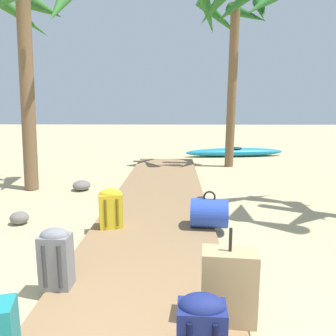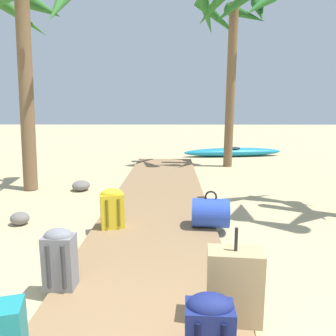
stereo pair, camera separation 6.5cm
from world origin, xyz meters
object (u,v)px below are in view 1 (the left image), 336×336
at_px(backpack_yellow, 111,207).
at_px(palm_tree_far_left, 21,24).
at_px(backpack_grey, 56,257).
at_px(suitcase_tan, 229,286).
at_px(backpack_navy, 201,331).
at_px(duffel_bag_blue, 209,213).
at_px(palm_tree_far_right, 234,25).
at_px(kayak, 235,152).

height_order(backpack_yellow, palm_tree_far_left, palm_tree_far_left).
bearing_deg(backpack_grey, backpack_yellow, 82.90).
distance_m(suitcase_tan, backpack_navy, 0.53).
bearing_deg(suitcase_tan, backpack_yellow, 123.42).
bearing_deg(palm_tree_far_left, backpack_yellow, -48.93).
bearing_deg(suitcase_tan, backpack_navy, -116.71).
bearing_deg(duffel_bag_blue, backpack_yellow, -178.17).
relative_size(suitcase_tan, palm_tree_far_right, 0.15).
xyz_separation_m(backpack_yellow, kayak, (2.92, 7.17, -0.21)).
xyz_separation_m(suitcase_tan, palm_tree_far_right, (1.14, 6.95, 3.48)).
distance_m(backpack_grey, backpack_yellow, 1.49).
height_order(duffel_bag_blue, kayak, duffel_bag_blue).
relative_size(palm_tree_far_left, kayak, 1.19).
bearing_deg(backpack_yellow, backpack_grey, -97.10).
bearing_deg(palm_tree_far_left, palm_tree_far_right, 29.55).
relative_size(palm_tree_far_right, kayak, 1.35).
bearing_deg(palm_tree_far_right, backpack_yellow, -115.43).
xyz_separation_m(suitcase_tan, duffel_bag_blue, (0.05, 1.95, -0.08)).
height_order(backpack_grey, kayak, backpack_grey).
xyz_separation_m(palm_tree_far_right, kayak, (0.52, 2.12, -3.68)).
distance_m(backpack_yellow, suitcase_tan, 2.28).
bearing_deg(kayak, backpack_yellow, -112.14).
height_order(backpack_grey, backpack_navy, backpack_grey).
xyz_separation_m(backpack_yellow, palm_tree_far_left, (-2.15, 2.47, 2.90)).
xyz_separation_m(backpack_navy, kayak, (1.90, 9.55, -0.19)).
bearing_deg(palm_tree_far_right, backpack_navy, -100.53).
bearing_deg(backpack_grey, backpack_navy, -36.54).
distance_m(duffel_bag_blue, palm_tree_far_left, 5.17).
bearing_deg(suitcase_tan, palm_tree_far_right, 80.66).
bearing_deg(backpack_navy, suitcase_tan, 63.29).
xyz_separation_m(backpack_grey, backpack_yellow, (0.18, 1.48, -0.01)).
xyz_separation_m(suitcase_tan, kayak, (1.66, 9.07, -0.20)).
relative_size(duffel_bag_blue, palm_tree_far_right, 0.11).
bearing_deg(kayak, duffel_bag_blue, -102.71).
height_order(backpack_navy, palm_tree_far_left, palm_tree_far_left).
xyz_separation_m(backpack_yellow, palm_tree_far_right, (2.40, 5.05, 3.47)).
bearing_deg(palm_tree_far_left, duffel_bag_blue, -35.04).
bearing_deg(backpack_navy, backpack_grey, 143.46).
bearing_deg(kayak, suitcase_tan, -100.37).
relative_size(duffel_bag_blue, kayak, 0.15).
relative_size(backpack_grey, palm_tree_far_left, 0.13).
bearing_deg(palm_tree_far_left, backpack_grey, -63.55).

